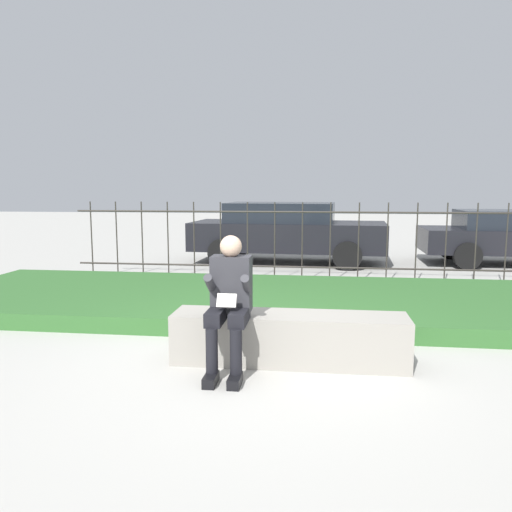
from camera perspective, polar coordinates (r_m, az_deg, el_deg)
name	(u,v)px	position (r m, az deg, el deg)	size (l,w,h in m)	color
ground_plane	(262,361)	(5.17, 0.74, -11.94)	(60.00, 60.00, 0.00)	#B2AFA8
stone_bench	(289,341)	(5.08, 3.81, -9.66)	(2.34, 0.51, 0.50)	gray
person_seated_reader	(229,297)	(4.73, -3.05, -4.74)	(0.42, 0.73, 1.30)	black
grass_berm	(280,301)	(7.32, 2.73, -5.15)	(10.12, 3.16, 0.22)	#33662D
iron_fence	(288,241)	(9.19, 3.72, 1.73)	(8.12, 0.03, 1.49)	#332D28
car_parked_center	(286,231)	(11.68, 3.48, 2.89)	(4.55, 2.08, 1.41)	black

